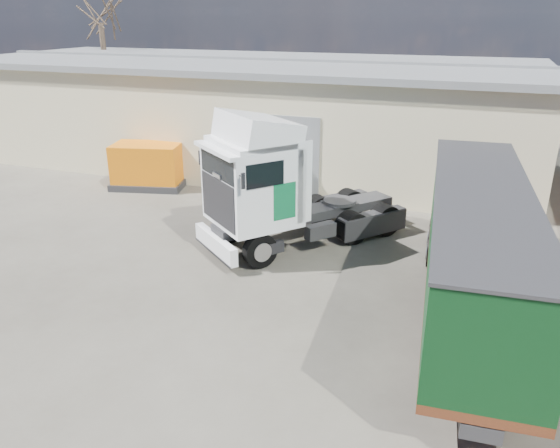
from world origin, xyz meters
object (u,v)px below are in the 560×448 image
(bare_tree, at_px, (99,8))
(tractor_unit, at_px, (277,192))
(panel_van, at_px, (282,180))
(orange_skip, at_px, (148,168))
(box_trailer, at_px, (476,241))

(bare_tree, height_order, tractor_unit, bare_tree)
(panel_van, distance_m, orange_skip, 6.48)
(box_trailer, bearing_deg, tractor_unit, 153.29)
(box_trailer, xyz_separation_m, panel_van, (-8.02, 7.59, -1.33))
(bare_tree, xyz_separation_m, box_trailer, (24.49, -17.97, -5.70))
(tractor_unit, height_order, panel_van, tractor_unit)
(tractor_unit, bearing_deg, bare_tree, 178.85)
(bare_tree, distance_m, panel_van, 20.69)
(bare_tree, xyz_separation_m, orange_skip, (10.00, -10.83, -7.03))
(box_trailer, bearing_deg, bare_tree, 139.55)
(box_trailer, height_order, panel_van, box_trailer)
(box_trailer, height_order, orange_skip, box_trailer)
(panel_van, bearing_deg, tractor_unit, -61.43)
(panel_van, relative_size, orange_skip, 1.22)
(tractor_unit, relative_size, orange_skip, 1.95)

